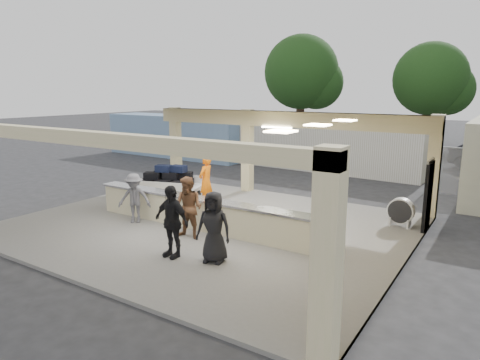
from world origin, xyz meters
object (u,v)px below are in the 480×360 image
Objects in this scene: luggage_cart at (168,182)px; passenger_d at (214,227)px; passenger_a at (189,208)px; baggage_handler at (206,181)px; passenger_b at (171,221)px; drum_fan at (401,211)px; passenger_c at (134,198)px; baggage_counter at (200,213)px; container_white at (317,146)px; container_blue at (177,136)px.

passenger_d reaches higher than luggage_cart.
baggage_handler is at bearing 112.93° from passenger_a.
passenger_d is at bearing 19.30° from passenger_b.
drum_fan is 0.48× the size of passenger_b.
luggage_cart is at bearing 76.42° from passenger_c.
baggage_counter is at bearing -142.52° from drum_fan.
passenger_b reaches higher than passenger_d.
baggage_counter is 4.53× the size of passenger_a.
passenger_b is (0.52, -1.32, 0.04)m from passenger_a.
passenger_b is 1.05× the size of passenger_d.
luggage_cart reaches higher than baggage_counter.
container_white is 9.76m from container_blue.
passenger_c reaches higher than drum_fan.
drum_fan is at bearing 56.61° from passenger_b.
passenger_c is at bearing -163.08° from baggage_counter.
drum_fan is (5.20, 3.61, 0.00)m from baggage_counter.
baggage_handler is at bearing -9.18° from luggage_cart.
passenger_d is at bearing -117.96° from drum_fan.
passenger_a is 0.15× the size of container_white.
passenger_d reaches higher than baggage_counter.
baggage_handler is 1.06× the size of passenger_d.
container_white is at bearing 62.71° from luggage_cart.
baggage_handler is 1.18× the size of passenger_c.
baggage_counter is 2.94× the size of luggage_cart.
passenger_b is 1.17× the size of passenger_c.
passenger_a reaches higher than passenger_c.
passenger_a is 2.45m from passenger_c.
baggage_counter is at bearing 114.17° from passenger_b.
baggage_handler is at bearing -87.24° from container_white.
passenger_d is at bearing -37.90° from passenger_a.
passenger_c reaches higher than baggage_counter.
baggage_counter is 2.40m from passenger_b.
passenger_a reaches higher than luggage_cart.
passenger_b is at bearing -74.48° from passenger_a.
baggage_counter is 2.74m from passenger_d.
luggage_cart is 10.46m from container_white.
container_white is (-2.08, 14.42, 0.23)m from passenger_b.
passenger_b is at bearing -69.42° from baggage_counter.
container_white reaches higher than passenger_a.
passenger_b is at bearing -60.17° from passenger_c.
container_white is 1.14× the size of container_blue.
container_white is (-6.45, 8.61, 0.69)m from drum_fan.
baggage_counter is 0.79× the size of container_blue.
luggage_cart is 6.26m from passenger_d.
luggage_cart is at bearing 127.74° from passenger_d.
passenger_b reaches higher than baggage_counter.
container_white is at bearing 90.66° from passenger_a.
baggage_counter is at bearing 102.88° from passenger_a.
drum_fan is 18.08m from container_blue.
container_blue is (-16.19, 8.00, 0.76)m from drum_fan.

